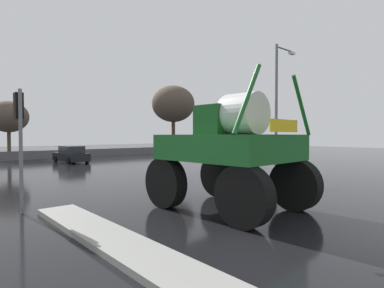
{
  "coord_description": "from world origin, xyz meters",
  "views": [
    {
      "loc": [
        -8.31,
        -1.35,
        2.47
      ],
      "look_at": [
        -0.27,
        7.71,
        2.13
      ],
      "focal_mm": 28.64,
      "sensor_mm": 36.0,
      "label": 1
    }
  ],
  "objects": [
    {
      "name": "roadside_barrier",
      "position": [
        0.0,
        33.07,
        0.45
      ],
      "size": [
        31.84,
        0.24,
        0.9
      ],
      "primitive_type": "cube",
      "color": "#59595B",
      "rests_on": "ground"
    },
    {
      "name": "streetlight_near_right",
      "position": [
        8.8,
        9.68,
        4.6
      ],
      "size": [
        2.12,
        0.24,
        8.25
      ],
      "color": "slate",
      "rests_on": "ground"
    },
    {
      "name": "bare_tree_right",
      "position": [
        9.42,
        21.27,
        5.4
      ],
      "size": [
        3.99,
        3.99,
        7.13
      ],
      "color": "#473828",
      "rests_on": "ground"
    },
    {
      "name": "sedan_ahead",
      "position": [
        1.93,
        26.8,
        0.71
      ],
      "size": [
        2.16,
        4.23,
        1.52
      ],
      "rotation": [
        0.0,
        0.0,
        1.66
      ],
      "color": "black",
      "rests_on": "ground"
    },
    {
      "name": "traffic_signal_near_right",
      "position": [
        5.1,
        9.56,
        2.98
      ],
      "size": [
        0.24,
        0.54,
        4.08
      ],
      "color": "slate",
      "rests_on": "ground"
    },
    {
      "name": "ground_plane",
      "position": [
        0.0,
        18.0,
        0.0
      ],
      "size": [
        120.0,
        120.0,
        0.0
      ],
      "primitive_type": "plane",
      "color": "black"
    },
    {
      "name": "median_island",
      "position": [
        -5.07,
        3.53,
        0.07
      ],
      "size": [
        1.11,
        10.91,
        0.15
      ],
      "primitive_type": "cube",
      "color": "gray",
      "rests_on": "ground"
    },
    {
      "name": "traffic_signal_near_left",
      "position": [
        -5.97,
        9.56,
        2.87
      ],
      "size": [
        0.24,
        0.54,
        3.93
      ],
      "color": "slate",
      "rests_on": "ground"
    },
    {
      "name": "oversize_sprayer",
      "position": [
        -0.6,
        5.43,
        1.94
      ],
      "size": [
        4.16,
        5.12,
        4.39
      ],
      "rotation": [
        0.0,
        0.0,
        1.61
      ],
      "color": "black",
      "rests_on": "ground"
    },
    {
      "name": "bare_tree_far_center",
      "position": [
        -1.34,
        35.71,
        4.45
      ],
      "size": [
        3.9,
        3.9,
        6.13
      ],
      "color": "#473828",
      "rests_on": "ground"
    },
    {
      "name": "traffic_signal_far_left",
      "position": [
        -2.56,
        24.88,
        2.96
      ],
      "size": [
        0.24,
        0.55,
        4.05
      ],
      "color": "slate",
      "rests_on": "ground"
    }
  ]
}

